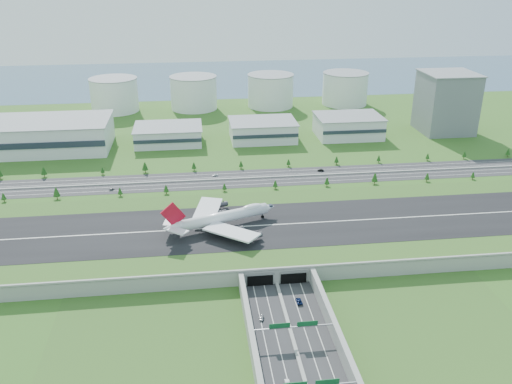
{
  "coord_description": "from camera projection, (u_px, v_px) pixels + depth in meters",
  "views": [
    {
      "loc": [
        -38.86,
        -280.48,
        150.71
      ],
      "look_at": [
        -0.1,
        35.0,
        14.55
      ],
      "focal_mm": 38.0,
      "sensor_mm": 36.0,
      "label": 1
    }
  ],
  "objects": [
    {
      "name": "hangar_mid_a",
      "position": [
        168.0,
        135.0,
        483.26
      ],
      "size": [
        58.0,
        42.0,
        15.0
      ],
      "primitive_type": "cube",
      "color": "silver",
      "rests_on": "ground"
    },
    {
      "name": "underpass_road",
      "position": [
        295.0,
        341.0,
        227.54
      ],
      "size": [
        38.8,
        120.4,
        8.0
      ],
      "color": "#28282B",
      "rests_on": "ground"
    },
    {
      "name": "car_1",
      "position": [
        287.0,
        384.0,
        207.77
      ],
      "size": [
        1.96,
        5.14,
        1.67
      ],
      "primitive_type": "imported",
      "rotation": [
        0.0,
        0.0,
        -0.04
      ],
      "color": "white",
      "rests_on": "ground"
    },
    {
      "name": "boeing_747",
      "position": [
        222.0,
        217.0,
        312.36
      ],
      "size": [
        67.9,
        63.05,
        21.92
      ],
      "rotation": [
        0.0,
        0.0,
        0.35
      ],
      "color": "white",
      "rests_on": "airfield_deck"
    },
    {
      "name": "car_0",
      "position": [
        262.0,
        318.0,
        246.5
      ],
      "size": [
        2.69,
        4.34,
        1.38
      ],
      "primitive_type": "imported",
      "rotation": [
        0.0,
        0.0,
        -0.28
      ],
      "color": "#A8A7AC",
      "rests_on": "ground"
    },
    {
      "name": "car_7",
      "position": [
        215.0,
        175.0,
        410.9
      ],
      "size": [
        4.82,
        2.51,
        1.33
      ],
      "primitive_type": "imported",
      "rotation": [
        0.0,
        0.0,
        -1.43
      ],
      "color": "white",
      "rests_on": "ground"
    },
    {
      "name": "fuel_tank_b",
      "position": [
        194.0,
        93.0,
        591.61
      ],
      "size": [
        50.0,
        50.0,
        35.0
      ],
      "primitive_type": "cylinder",
      "color": "white",
      "rests_on": "ground"
    },
    {
      "name": "bay_water",
      "position": [
        217.0,
        77.0,
        757.51
      ],
      "size": [
        1200.0,
        260.0,
        0.06
      ],
      "primitive_type": "cube",
      "color": "#3D5C76",
      "rests_on": "ground"
    },
    {
      "name": "fuel_tank_c",
      "position": [
        271.0,
        91.0,
        601.14
      ],
      "size": [
        50.0,
        50.0,
        35.0
      ],
      "primitive_type": "cylinder",
      "color": "white",
      "rests_on": "ground"
    },
    {
      "name": "hangar_mid_b",
      "position": [
        263.0,
        130.0,
        492.4
      ],
      "size": [
        58.0,
        42.0,
        17.0
      ],
      "primitive_type": "cube",
      "color": "silver",
      "rests_on": "ground"
    },
    {
      "name": "north_expressway",
      "position": [
        246.0,
        179.0,
        406.25
      ],
      "size": [
        560.0,
        36.0,
        0.12
      ],
      "primitive_type": "cube",
      "color": "#28282B",
      "rests_on": "ground"
    },
    {
      "name": "fuel_tank_d",
      "position": [
        345.0,
        89.0,
        610.67
      ],
      "size": [
        50.0,
        50.0,
        35.0
      ],
      "primitive_type": "cylinder",
      "color": "white",
      "rests_on": "ground"
    },
    {
      "name": "fuel_tank_a",
      "position": [
        114.0,
        95.0,
        582.08
      ],
      "size": [
        50.0,
        50.0,
        35.0
      ],
      "primitive_type": "cylinder",
      "color": "white",
      "rests_on": "ground"
    },
    {
      "name": "tree_row",
      "position": [
        234.0,
        174.0,
        402.73
      ],
      "size": [
        503.91,
        48.71,
        8.48
      ],
      "color": "#3D2819",
      "rests_on": "ground"
    },
    {
      "name": "office_tower",
      "position": [
        446.0,
        103.0,
        509.09
      ],
      "size": [
        46.0,
        46.0,
        55.0
      ],
      "primitive_type": "cube",
      "color": "slate",
      "rests_on": "ground"
    },
    {
      "name": "airfield_deck",
      "position": [
        263.0,
        232.0,
        317.89
      ],
      "size": [
        520.0,
        100.0,
        9.2
      ],
      "color": "gray",
      "rests_on": "ground"
    },
    {
      "name": "car_4",
      "position": [
        112.0,
        189.0,
        385.28
      ],
      "size": [
        4.31,
        2.67,
        1.37
      ],
      "primitive_type": "imported",
      "rotation": [
        0.0,
        0.0,
        1.85
      ],
      "color": "#525357",
      "rests_on": "ground"
    },
    {
      "name": "hangar_mid_c",
      "position": [
        348.0,
        126.0,
        500.97
      ],
      "size": [
        58.0,
        42.0,
        19.0
      ],
      "primitive_type": "cube",
      "color": "silver",
      "rests_on": "ground"
    },
    {
      "name": "hangar_west",
      "position": [
        38.0,
        135.0,
        464.4
      ],
      "size": [
        120.0,
        60.0,
        25.0
      ],
      "primitive_type": "cube",
      "color": "silver",
      "rests_on": "ground"
    },
    {
      "name": "ground",
      "position": [
        263.0,
        238.0,
        319.6
      ],
      "size": [
        1200.0,
        1200.0,
        0.0
      ],
      "primitive_type": "plane",
      "color": "#34531A",
      "rests_on": "ground"
    },
    {
      "name": "sign_gantry_near",
      "position": [
        293.0,
        328.0,
        230.14
      ],
      "size": [
        38.7,
        0.7,
        9.8
      ],
      "color": "gray",
      "rests_on": "ground"
    },
    {
      "name": "car_2",
      "position": [
        299.0,
        301.0,
        258.56
      ],
      "size": [
        3.02,
        5.97,
        1.62
      ],
      "primitive_type": "imported",
      "rotation": [
        0.0,
        0.0,
        3.2
      ],
      "color": "#0C1940",
      "rests_on": "ground"
    },
    {
      "name": "car_5",
      "position": [
        321.0,
        170.0,
        419.77
      ],
      "size": [
        5.22,
        3.08,
        1.62
      ],
      "primitive_type": "imported",
      "rotation": [
        0.0,
        0.0,
        -1.87
      ],
      "color": "black",
      "rests_on": "ground"
    }
  ]
}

